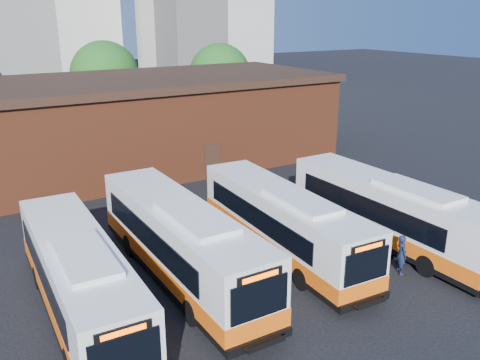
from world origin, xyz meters
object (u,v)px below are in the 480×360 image
bus_midwest (181,245)px  transit_worker (401,254)px  bus_mideast (283,225)px  bus_east (390,214)px  bus_west (80,282)px

bus_midwest → transit_worker: 9.41m
bus_mideast → bus_east: bus_east is taller
bus_east → bus_mideast: bearing=161.0°
bus_midwest → bus_east: bus_midwest is taller
bus_east → transit_worker: bearing=-127.2°
bus_west → bus_midwest: bearing=11.1°
bus_mideast → transit_worker: size_ratio=6.64×
bus_east → transit_worker: 3.15m
bus_mideast → transit_worker: (3.26, -4.19, -0.56)m
bus_midwest → bus_east: size_ratio=1.03×
bus_mideast → transit_worker: bus_mideast is taller
bus_midwest → bus_west: bearing=-170.6°
bus_west → bus_east: bearing=-3.5°
bus_west → transit_worker: bus_west is taller
bus_mideast → bus_east: 5.39m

